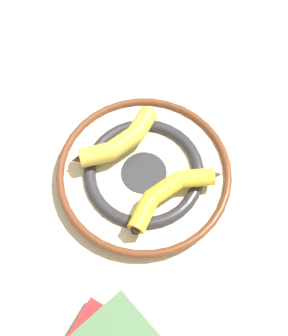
{
  "coord_description": "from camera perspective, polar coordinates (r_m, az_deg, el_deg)",
  "views": [
    {
      "loc": [
        -0.12,
        0.36,
        0.78
      ],
      "look_at": [
        -0.01,
        0.02,
        0.04
      ],
      "focal_mm": 50.0,
      "sensor_mm": 36.0,
      "label": 1
    }
  ],
  "objects": [
    {
      "name": "banana_b",
      "position": [
        0.8,
        3.16,
        -2.94
      ],
      "size": [
        0.13,
        0.16,
        0.03
      ],
      "rotation": [
        0.0,
        0.0,
        0.92
      ],
      "color": "yellow",
      "rests_on": "decorative_bowl"
    },
    {
      "name": "ground_plane",
      "position": [
        0.87,
        -0.29,
        0.12
      ],
      "size": [
        2.8,
        2.8,
        0.0
      ],
      "primitive_type": "plane",
      "color": "beige"
    },
    {
      "name": "banana_a",
      "position": [
        0.84,
        -3.08,
        3.21
      ],
      "size": [
        0.13,
        0.16,
        0.03
      ],
      "rotation": [
        0.0,
        0.0,
        4.11
      ],
      "color": "gold",
      "rests_on": "decorative_bowl"
    },
    {
      "name": "decorative_bowl",
      "position": [
        0.85,
        -0.0,
        -0.63
      ],
      "size": [
        0.32,
        0.32,
        0.03
      ],
      "color": "beige",
      "rests_on": "ground_plane"
    }
  ]
}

